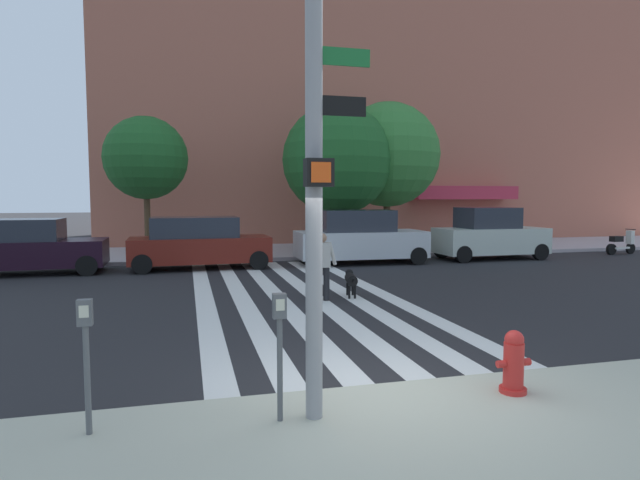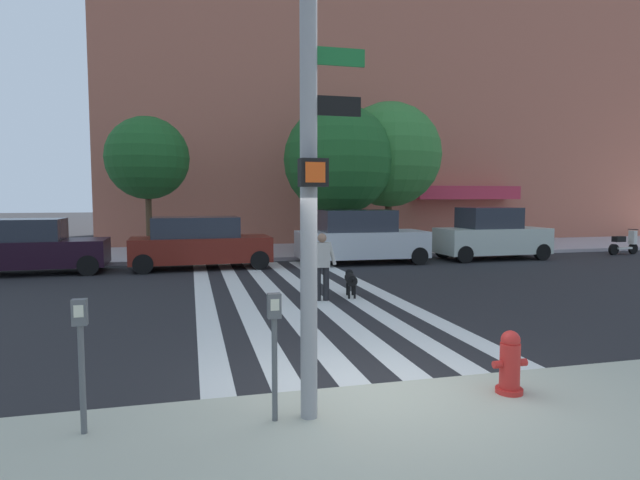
% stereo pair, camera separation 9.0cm
% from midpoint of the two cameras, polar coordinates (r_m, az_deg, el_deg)
% --- Properties ---
extents(ground_plane, '(160.00, 160.00, 0.00)m').
position_cam_midpoint_polar(ground_plane, '(13.52, -4.35, -6.00)').
color(ground_plane, '#232326').
extents(sidewalk_far, '(80.00, 6.00, 0.15)m').
position_cam_midpoint_polar(sidewalk_far, '(23.35, -8.65, -1.34)').
color(sidewalk_far, '#AEA0A4').
rests_on(sidewalk_far, ground_plane).
extents(crosswalk_stripes, '(4.95, 13.45, 0.01)m').
position_cam_midpoint_polar(crosswalk_stripes, '(13.57, -3.12, -5.93)').
color(crosswalk_stripes, silver).
rests_on(crosswalk_stripes, ground_plane).
extents(apartment_block, '(31.92, 14.33, 27.37)m').
position_cam_midpoint_polar(apartment_block, '(36.34, 5.39, 22.58)').
color(apartment_block, '#A65E4A').
rests_on(apartment_block, ground_plane).
extents(traffic_light_pole, '(0.74, 0.46, 5.80)m').
position_cam_midpoint_polar(traffic_light_pole, '(5.48, -0.96, 15.38)').
color(traffic_light_pole, gray).
rests_on(traffic_light_pole, sidewalk_near).
extents(fire_hydrant, '(0.44, 0.32, 0.76)m').
position_cam_midpoint_polar(fire_hydrant, '(6.85, 20.03, -12.45)').
color(fire_hydrant, red).
rests_on(fire_hydrant, sidewalk_near).
extents(parking_meter_curbside, '(0.14, 0.11, 1.36)m').
position_cam_midpoint_polar(parking_meter_curbside, '(5.56, -4.90, -10.72)').
color(parking_meter_curbside, '#515456').
rests_on(parking_meter_curbside, sidewalk_near).
extents(parking_meter_second_along, '(0.14, 0.11, 1.36)m').
position_cam_midpoint_polar(parking_meter_second_along, '(5.74, -24.61, -10.64)').
color(parking_meter_second_along, '#515456').
rests_on(parking_meter_second_along, sidewalk_near).
extents(parked_car_near_curb, '(4.86, 2.08, 1.81)m').
position_cam_midpoint_polar(parked_car_near_curb, '(19.47, -29.69, -0.74)').
color(parked_car_near_curb, black).
rests_on(parked_car_near_curb, ground_plane).
extents(parked_car_behind_first, '(4.85, 2.08, 1.82)m').
position_cam_midpoint_polar(parked_car_behind_first, '(18.78, -13.26, -0.33)').
color(parked_car_behind_first, maroon).
rests_on(parked_car_behind_first, ground_plane).
extents(parked_car_third_in_line, '(4.89, 2.13, 2.03)m').
position_cam_midpoint_polar(parked_car_third_in_line, '(19.79, 4.17, 0.24)').
color(parked_car_third_in_line, silver).
rests_on(parked_car_third_in_line, ground_plane).
extents(parked_car_fourth_in_line, '(4.42, 1.96, 2.10)m').
position_cam_midpoint_polar(parked_car_fourth_in_line, '(22.20, 17.94, 0.52)').
color(parked_car_fourth_in_line, '#B5C0B3').
rests_on(parked_car_fourth_in_line, ground_plane).
extents(parked_scooter, '(1.63, 0.51, 1.11)m').
position_cam_midpoint_polar(parked_scooter, '(26.45, 29.96, -0.33)').
color(parked_scooter, black).
rests_on(parked_scooter, ground_plane).
extents(street_tree_nearest, '(3.32, 3.32, 5.59)m').
position_cam_midpoint_polar(street_tree_nearest, '(22.31, -18.62, 8.47)').
color(street_tree_nearest, '#4C3823').
rests_on(street_tree_nearest, sidewalk_far).
extents(street_tree_middle, '(4.66, 4.66, 6.27)m').
position_cam_midpoint_polar(street_tree_middle, '(22.32, 1.78, 8.74)').
color(street_tree_middle, '#4C3823').
rests_on(street_tree_middle, sidewalk_far).
extents(street_tree_further, '(4.68, 4.68, 6.60)m').
position_cam_midpoint_polar(street_tree_further, '(23.94, 7.27, 9.20)').
color(street_tree_further, '#4C3823').
rests_on(street_tree_further, sidewalk_far).
extents(pedestrian_dog_walker, '(0.71, 0.31, 1.64)m').
position_cam_midpoint_polar(pedestrian_dog_walker, '(12.61, 0.05, -2.50)').
color(pedestrian_dog_walker, black).
rests_on(pedestrian_dog_walker, ground_plane).
extents(dog_on_leash, '(0.38, 1.05, 0.65)m').
position_cam_midpoint_polar(dog_on_leash, '(13.21, 3.19, -4.29)').
color(dog_on_leash, black).
rests_on(dog_on_leash, ground_plane).
extents(pedestrian_bystander, '(0.29, 0.71, 1.64)m').
position_cam_midpoint_polar(pedestrian_bystander, '(25.32, 15.46, 1.29)').
color(pedestrian_bystander, '#6B6051').
rests_on(pedestrian_bystander, sidewalk_far).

